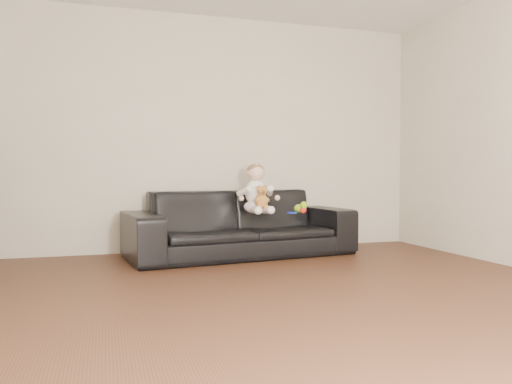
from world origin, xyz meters
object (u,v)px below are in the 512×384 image
object	(u,v)px
sofa	(241,223)
toy_rattle	(303,210)
toy_green	(299,209)
toy_blue_disc	(292,213)
baby	(256,192)
teddy_bear	(262,197)

from	to	relation	value
sofa	toy_rattle	distance (m)	0.66
toy_green	toy_blue_disc	size ratio (longest dim) A/B	1.21
sofa	baby	bearing A→B (deg)	-51.22
sofa	toy_green	distance (m)	0.63
teddy_bear	toy_rattle	bearing A→B (deg)	-16.07
toy_green	teddy_bear	bearing A→B (deg)	-165.47
sofa	toy_rattle	size ratio (longest dim) A/B	33.63
sofa	toy_blue_disc	size ratio (longest dim) A/B	21.66
toy_green	toy_rattle	xyz separation A→B (m)	(0.01, -0.07, -0.01)
sofa	toy_rattle	bearing A→B (deg)	-29.18
toy_green	toy_blue_disc	world-z (taller)	toy_green
teddy_bear	toy_green	size ratio (longest dim) A/B	1.77
sofa	toy_rattle	xyz separation A→B (m)	(0.60, -0.24, 0.14)
baby	toy_blue_disc	size ratio (longest dim) A/B	4.74
baby	sofa	bearing A→B (deg)	129.76
baby	teddy_bear	size ratio (longest dim) A/B	2.21
toy_blue_disc	teddy_bear	bearing A→B (deg)	-167.24
baby	toy_rattle	world-z (taller)	baby
baby	toy_blue_disc	xyz separation A→B (m)	(0.36, -0.08, -0.22)
baby	toy_green	size ratio (longest dim) A/B	3.91
teddy_bear	toy_blue_disc	size ratio (longest dim) A/B	2.15
sofa	toy_blue_disc	world-z (taller)	sofa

